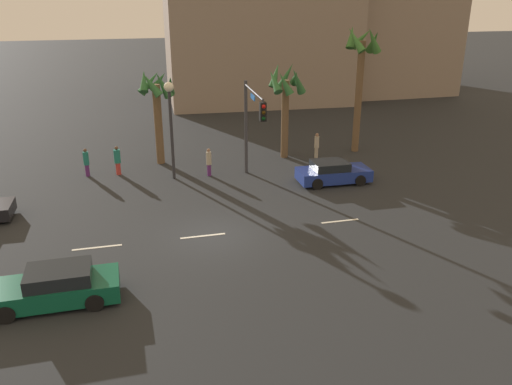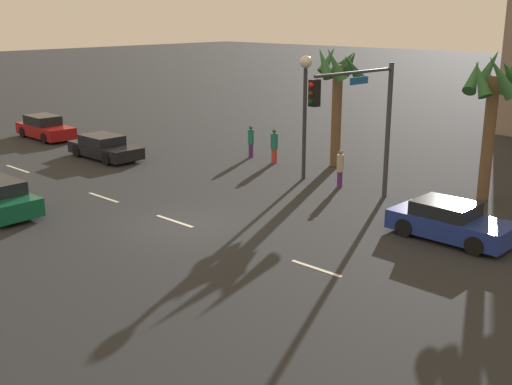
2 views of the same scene
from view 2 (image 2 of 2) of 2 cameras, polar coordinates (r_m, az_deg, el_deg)
ground_plane at (r=23.54m, az=-6.47°, el=-2.87°), size 220.00×220.00×0.00m
lane_stripe_1 at (r=33.85m, az=-20.62°, el=2.00°), size 2.28×0.14×0.01m
lane_stripe_2 at (r=27.52m, az=-13.53°, el=-0.44°), size 2.10×0.14×0.01m
lane_stripe_3 at (r=23.94m, az=-7.34°, el=-2.56°), size 2.05×0.14×0.01m
lane_stripe_4 at (r=19.57m, az=5.42°, el=-6.80°), size 1.89×0.14×0.01m
car_1 at (r=34.93m, az=-13.44°, el=3.95°), size 4.58×2.00×1.22m
car_2 at (r=41.51m, az=-18.42°, el=5.51°), size 4.64×1.98×1.41m
car_3 at (r=22.75m, az=17.01°, el=-2.55°), size 4.19×2.00×1.29m
traffic_signal at (r=25.21m, az=9.57°, el=7.23°), size 0.49×5.08×5.60m
streetlamp at (r=29.14m, az=4.43°, el=8.91°), size 0.56×0.56×5.68m
pedestrian_0 at (r=32.82m, az=1.65°, el=4.26°), size 0.54×0.54×1.77m
pedestrian_2 at (r=28.41m, az=7.56°, el=2.24°), size 0.41×0.41×1.69m
pedestrian_3 at (r=34.13m, az=-0.47°, el=4.68°), size 0.46×0.46×1.71m
palm_tree_1 at (r=31.92m, az=7.39°, el=10.02°), size 2.38×2.65×6.02m
palm_tree_2 at (r=27.36m, az=20.48°, el=8.39°), size 2.51×2.75×6.17m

